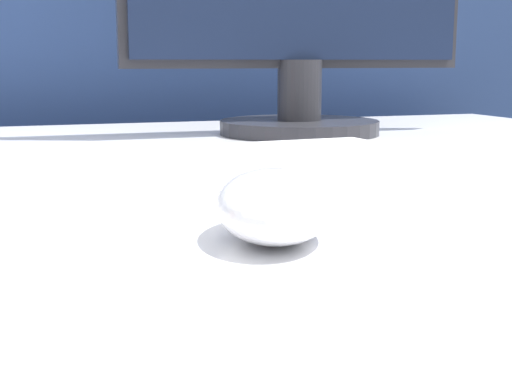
% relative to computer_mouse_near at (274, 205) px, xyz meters
% --- Properties ---
extents(partition_panel, '(5.00, 0.03, 1.34)m').
position_rel_computer_mouse_near_xyz_m(partition_panel, '(-0.07, 0.96, -0.13)').
color(partition_panel, navy).
rests_on(partition_panel, ground_plane).
extents(computer_mouse_near, '(0.10, 0.12, 0.04)m').
position_rel_computer_mouse_near_xyz_m(computer_mouse_near, '(0.00, 0.00, 0.00)').
color(computer_mouse_near, white).
rests_on(computer_mouse_near, desk).
extents(keyboard, '(0.42, 0.18, 0.02)m').
position_rel_computer_mouse_near_xyz_m(keyboard, '(0.01, 0.22, -0.01)').
color(keyboard, white).
rests_on(keyboard, desk).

